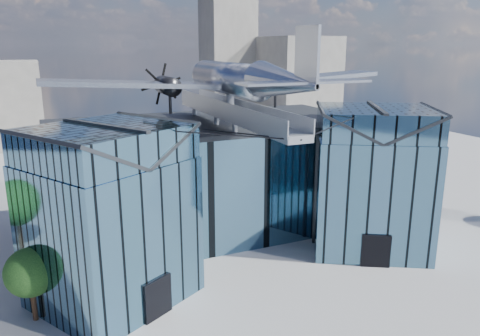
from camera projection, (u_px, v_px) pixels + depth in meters
name	position (u px, v px, depth m)	size (l,w,h in m)	color
ground_plane	(250.00, 262.00, 36.70)	(120.00, 120.00, 0.00)	gray
museum	(222.00, 176.00, 40.43)	(32.88, 24.50, 17.60)	#446F8B
bg_towers	(133.00, 84.00, 79.36)	(77.00, 24.50, 26.00)	gray
tree_plaza_w	(30.00, 273.00, 28.27)	(3.87, 3.87, 4.75)	#382416
tree_side_e	(391.00, 146.00, 58.92)	(5.07, 5.07, 6.09)	#382416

